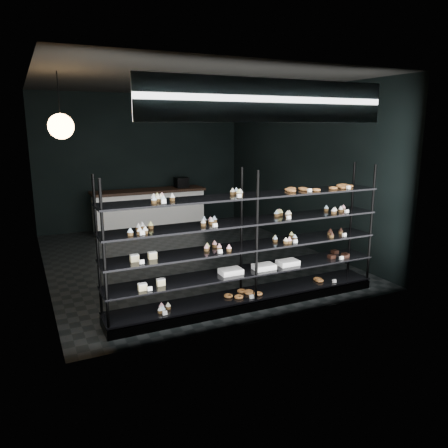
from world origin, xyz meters
name	(u,v)px	position (x,y,z in m)	size (l,w,h in m)	color
room	(185,174)	(0.00, 0.00, 1.60)	(5.01, 6.01, 3.20)	black
display_shelf	(247,262)	(-0.03, -2.45, 0.63)	(4.00, 0.50, 1.91)	black
signage	(271,100)	(0.00, -2.93, 2.75)	(3.30, 0.05, 0.50)	#0E0C3F
pendant_lamp	(61,126)	(-2.16, -0.95, 2.45)	(0.35, 0.35, 0.90)	black
service_counter	(150,209)	(0.01, 2.50, 0.50)	(2.67, 0.65, 1.23)	white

